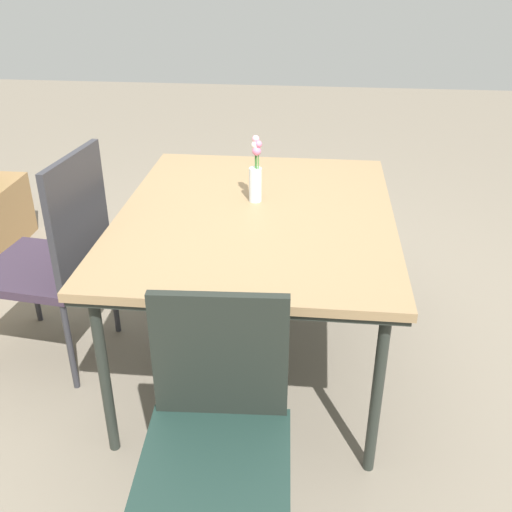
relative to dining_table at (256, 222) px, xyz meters
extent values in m
plane|color=#756B5B|center=(0.07, 0.10, -0.72)|extent=(12.00, 12.00, 0.00)
cube|color=#8C704C|center=(0.00, 0.00, 0.03)|extent=(1.46, 1.17, 0.03)
cube|color=#232823|center=(0.00, 0.00, 0.00)|extent=(1.43, 1.15, 0.02)
cylinder|color=#232823|center=(-0.65, -0.50, -0.35)|extent=(0.04, 0.04, 0.73)
cylinder|color=#232823|center=(0.65, -0.50, -0.35)|extent=(0.04, 0.04, 0.73)
cylinder|color=#232823|center=(-0.65, 0.50, -0.35)|extent=(0.04, 0.04, 0.73)
cylinder|color=#232823|center=(0.65, 0.50, -0.35)|extent=(0.04, 0.04, 0.73)
cube|color=#342736|center=(-0.06, 0.99, -0.26)|extent=(0.54, 0.54, 0.04)
cube|color=#2D2D33|center=(-0.09, 0.76, 0.03)|extent=(0.47, 0.09, 0.55)
cylinder|color=#2D2D33|center=(0.19, 1.18, -0.49)|extent=(0.03, 0.03, 0.45)
cylinder|color=#2D2D33|center=(-0.31, 0.79, -0.49)|extent=(0.03, 0.03, 0.45)
cylinder|color=#2D2D33|center=(0.14, 0.74, -0.49)|extent=(0.03, 0.03, 0.45)
cube|color=#1A2F29|center=(-1.13, 0.00, -0.24)|extent=(0.45, 0.45, 0.04)
cube|color=black|center=(-0.93, 0.01, -0.01)|extent=(0.05, 0.41, 0.44)
cylinder|color=black|center=(-0.93, -0.18, -0.48)|extent=(0.03, 0.03, 0.47)
cylinder|color=black|center=(-0.95, 0.20, -0.48)|extent=(0.03, 0.03, 0.47)
cylinder|color=silver|center=(0.12, 0.02, 0.12)|extent=(0.06, 0.06, 0.15)
cylinder|color=#47843D|center=(0.12, 0.00, 0.24)|extent=(0.01, 0.01, 0.15)
sphere|color=pink|center=(0.12, 0.00, 0.31)|extent=(0.03, 0.03, 0.03)
cylinder|color=#47843D|center=(0.13, 0.01, 0.25)|extent=(0.01, 0.01, 0.17)
sphere|color=pink|center=(0.13, 0.01, 0.33)|extent=(0.03, 0.03, 0.03)
cylinder|color=#47843D|center=(0.12, 0.02, 0.23)|extent=(0.01, 0.01, 0.14)
sphere|color=white|center=(0.12, 0.02, 0.31)|extent=(0.03, 0.03, 0.03)
cylinder|color=#47843D|center=(0.11, 0.01, 0.22)|extent=(0.01, 0.01, 0.12)
sphere|color=pink|center=(0.11, 0.01, 0.28)|extent=(0.04, 0.04, 0.04)
camera|label=1|loc=(-2.32, -0.24, 1.08)|focal=41.73mm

